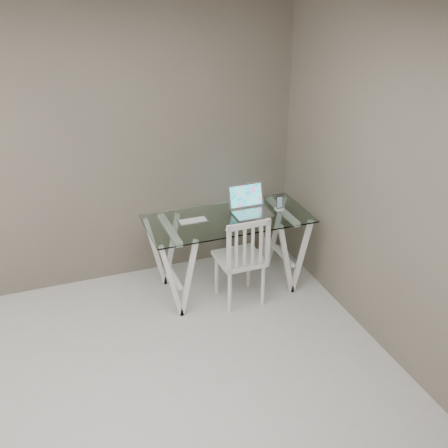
# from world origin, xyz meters

# --- Properties ---
(room) EXTENTS (4.50, 4.52, 2.71)m
(room) POSITION_xyz_m (-0.06, 0.02, 1.72)
(room) COLOR #BAB7B2
(room) RESTS_ON ground
(desk) EXTENTS (1.50, 0.70, 0.75)m
(desk) POSITION_xyz_m (1.13, 1.64, 0.38)
(desk) COLOR silver
(desk) RESTS_ON ground
(chair) EXTENTS (0.41, 0.41, 0.88)m
(chair) POSITION_xyz_m (1.16, 1.35, 0.49)
(chair) COLOR white
(chair) RESTS_ON ground
(laptop) EXTENTS (0.35, 0.31, 0.24)m
(laptop) POSITION_xyz_m (1.36, 1.70, 0.80)
(laptop) COLOR #B5B4B9
(laptop) RESTS_ON desk
(keyboard) EXTENTS (0.26, 0.11, 0.01)m
(keyboard) POSITION_xyz_m (0.81, 1.69, 0.75)
(keyboard) COLOR silver
(keyboard) RESTS_ON desk
(mouse) EXTENTS (0.12, 0.07, 0.04)m
(mouse) POSITION_xyz_m (1.06, 1.38, 0.76)
(mouse) COLOR silver
(mouse) RESTS_ON desk
(phone_dock) EXTENTS (0.07, 0.07, 0.13)m
(phone_dock) POSITION_xyz_m (1.64, 1.64, 0.78)
(phone_dock) COLOR white
(phone_dock) RESTS_ON desk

